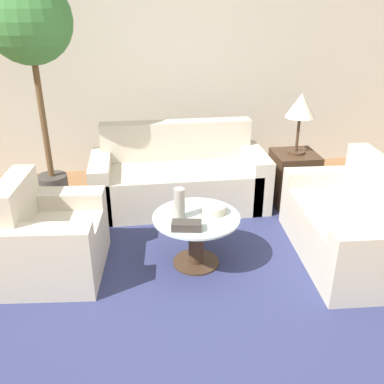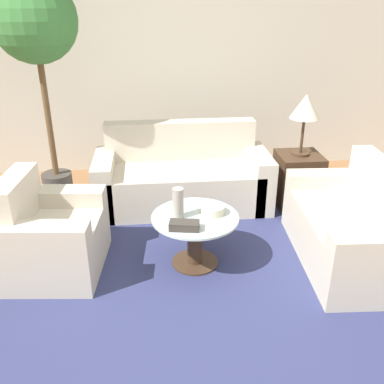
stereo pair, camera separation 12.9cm
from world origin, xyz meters
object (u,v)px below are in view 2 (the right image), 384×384
at_px(bowl, 213,210).
at_px(book_stack, 184,225).
at_px(sofa_main, 182,178).
at_px(armchair, 49,238).
at_px(table_lamp, 305,109).
at_px(loveseat, 354,230).
at_px(potted_plant, 36,34).
at_px(vase, 178,203).
at_px(coffee_table, 195,234).

distance_m(bowl, book_stack, 0.35).
xyz_separation_m(sofa_main, armchair, (-1.17, -1.12, -0.00)).
bearing_deg(table_lamp, book_stack, -136.76).
relative_size(loveseat, potted_plant, 0.62).
distance_m(potted_plant, bowl, 2.29).
xyz_separation_m(armchair, loveseat, (2.51, -0.13, 0.00)).
relative_size(loveseat, vase, 5.50).
bearing_deg(table_lamp, bowl, -136.61).
xyz_separation_m(coffee_table, vase, (-0.14, 0.00, 0.29)).
relative_size(armchair, coffee_table, 1.26).
xyz_separation_m(armchair, bowl, (1.33, -0.02, 0.20)).
relative_size(sofa_main, book_stack, 7.42).
distance_m(sofa_main, book_stack, 1.39).
bearing_deg(coffee_table, table_lamp, 40.68).
distance_m(armchair, coffee_table, 1.18).
relative_size(coffee_table, table_lamp, 1.13).
xyz_separation_m(sofa_main, coffee_table, (0.01, -1.18, 0.00)).
relative_size(coffee_table, book_stack, 2.92).
bearing_deg(vase, bowl, 7.72).
relative_size(armchair, vase, 3.55).
height_order(sofa_main, armchair, sofa_main).
distance_m(coffee_table, vase, 0.32).
relative_size(armchair, loveseat, 0.65).
relative_size(coffee_table, potted_plant, 0.31).
relative_size(sofa_main, potted_plant, 0.80).
bearing_deg(sofa_main, potted_plant, 176.91).
distance_m(table_lamp, book_stack, 1.89).
height_order(vase, book_stack, vase).
distance_m(loveseat, bowl, 1.20).
bearing_deg(sofa_main, loveseat, -42.88).
xyz_separation_m(loveseat, vase, (-1.47, 0.07, 0.29)).
bearing_deg(potted_plant, table_lamp, -4.65).
height_order(armchair, coffee_table, armchair).
bearing_deg(armchair, loveseat, -87.46).
height_order(armchair, vase, armchair).
bearing_deg(book_stack, bowl, 52.45).
relative_size(loveseat, book_stack, 5.71).
bearing_deg(sofa_main, armchair, -136.14).
height_order(coffee_table, potted_plant, potted_plant).
distance_m(table_lamp, bowl, 1.56).
height_order(table_lamp, book_stack, table_lamp).
bearing_deg(vase, sofa_main, 84.06).
bearing_deg(bowl, vase, -172.28).
height_order(sofa_main, bowl, sofa_main).
relative_size(table_lamp, vase, 2.48).
relative_size(vase, book_stack, 1.04).
xyz_separation_m(coffee_table, table_lamp, (1.21, 1.04, 0.76)).
xyz_separation_m(table_lamp, potted_plant, (-2.54, 0.21, 0.70)).
distance_m(loveseat, vase, 1.50).
bearing_deg(armchair, vase, -87.61).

